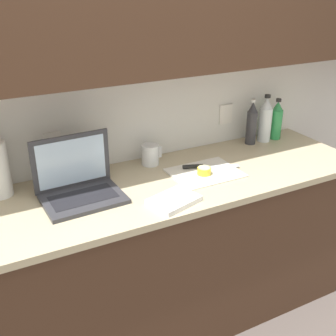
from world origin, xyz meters
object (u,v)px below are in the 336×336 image
Objects in this scene: bottle_green_soda at (252,124)px; cutting_board at (205,173)px; knife at (201,166)px; laptop at (78,183)px; lemon_half_cut at (204,171)px; measuring_cup at (150,155)px; bottle_water_clear at (276,121)px; bottle_oil_tall at (265,120)px.

cutting_board is at bearing -153.49° from bottle_green_soda.
knife is at bearing -158.74° from bottle_green_soda.
cutting_board is (0.66, -0.07, -0.06)m from laptop.
measuring_cup is (-0.19, 0.26, 0.03)m from lemon_half_cut.
bottle_water_clear reaches higher than cutting_board.
laptop is 0.49m from measuring_cup.
bottle_water_clear is (0.69, 0.26, 0.09)m from lemon_half_cut.
bottle_green_soda is at bearing 41.26° from knife.
knife reaches higher than cutting_board.
bottle_water_clear is (0.19, 0.00, -0.01)m from bottle_green_soda.
lemon_half_cut is 0.26× the size of bottle_green_soda.
knife is (0.01, 0.06, 0.01)m from cutting_board.
laptop is 1.35× the size of bottle_green_soda.
lemon_half_cut is 0.28× the size of bottle_water_clear.
laptop is 1.07× the size of cutting_board.
laptop is 3.29× the size of measuring_cup.
bottle_green_soda reaches higher than knife.
bottle_water_clear is at bearing 19.51° from cutting_board.
laptop is at bearing 172.48° from lemon_half_cut.
bottle_oil_tall is (0.60, 0.26, 0.11)m from lemon_half_cut.
bottle_oil_tall is at bearing 180.00° from bottle_water_clear.
bottle_oil_tall is at bearing 23.08° from lemon_half_cut.
laptop reaches higher than lemon_half_cut.
lemon_half_cut is 0.24× the size of bottle_oil_tall.
bottle_green_soda is (1.14, 0.17, 0.06)m from laptop.
bottle_oil_tall is (0.57, 0.18, 0.12)m from knife.
cutting_board is at bearing 45.65° from lemon_half_cut.
bottle_green_soda reaches higher than lemon_half_cut.
cutting_board is 0.55m from bottle_green_soda.
bottle_green_soda is at bearing -0.32° from measuring_cup.
bottle_water_clear is (0.66, 0.18, 0.10)m from knife.
bottle_water_clear reaches higher than lemon_half_cut.
laptop is 5.29× the size of lemon_half_cut.
knife is 0.70m from bottle_water_clear.
lemon_half_cut is at bearing -54.23° from measuring_cup.
bottle_water_clear is at bearing 5.03° from laptop.
bottle_oil_tall is (0.10, 0.00, 0.01)m from bottle_green_soda.
knife is at bearing -41.24° from measuring_cup.
cutting_board is at bearing -157.74° from bottle_oil_tall.
bottle_water_clear is at bearing 0.00° from bottle_green_soda.
bottle_green_soda reaches higher than cutting_board.
bottle_water_clear is at bearing 20.32° from lemon_half_cut.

